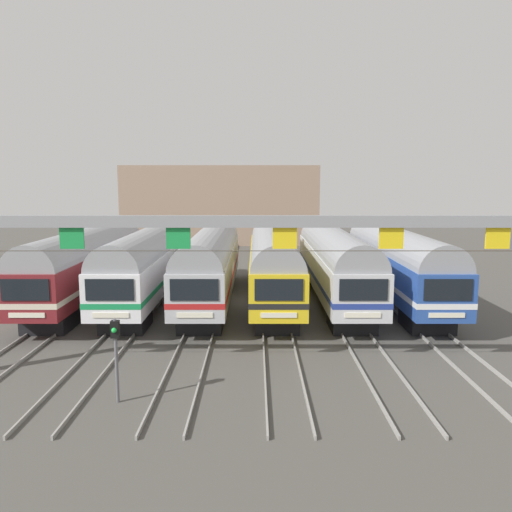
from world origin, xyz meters
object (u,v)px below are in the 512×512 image
Objects in this scene: yard_signal_mast at (115,345)px; commuter_train_stainless at (211,260)px; commuter_train_white at (149,260)px; commuter_train_silver at (334,260)px; commuter_train_blue at (395,260)px; commuter_train_yellow at (272,260)px; commuter_train_maroon at (88,260)px; catenary_gantry at (231,246)px.

commuter_train_stainless is at bearing 82.62° from yard_signal_mast.
commuter_train_silver is at bearing 0.00° from commuter_train_white.
commuter_train_blue is (15.85, 0.00, 0.00)m from commuter_train_white.
commuter_train_yellow is 16.42m from yard_signal_mast.
commuter_train_stainless is at bearing 0.00° from commuter_train_maroon.
commuter_train_maroon is 16.42m from yard_signal_mast.
commuter_train_yellow is at bearing 0.06° from commuter_train_stainless.
commuter_train_white is 0.72× the size of catenary_gantry.
commuter_train_yellow is 1.00× the size of commuter_train_silver.
commuter_train_maroon is 16.95m from catenary_gantry.
commuter_train_silver is 3.96m from commuter_train_blue.
commuter_train_stainless is 1.00× the size of commuter_train_silver.
commuter_train_maroon is 1.00× the size of commuter_train_white.
commuter_train_yellow is at bearing 180.00° from commuter_train_silver.
commuter_train_yellow is (11.89, 0.00, 0.00)m from commuter_train_maroon.
yard_signal_mast is (5.94, -15.29, -0.58)m from commuter_train_maroon.
commuter_train_white is at bearing 0.06° from commuter_train_maroon.
commuter_train_maroon is at bearing 126.29° from catenary_gantry.
catenary_gantry is 5.42m from yard_signal_mast.
commuter_train_stainless is 11.89m from commuter_train_blue.
yard_signal_mast is (-9.91, -15.30, -0.59)m from commuter_train_silver.
commuter_train_silver is at bearing 0.03° from commuter_train_stainless.
commuter_train_stainless is at bearing 98.35° from catenary_gantry.
catenary_gantry is (9.91, -13.49, 2.65)m from commuter_train_maroon.
commuter_train_silver is at bearing 66.23° from catenary_gantry.
commuter_train_silver is (7.93, 0.00, 0.00)m from commuter_train_stainless.
commuter_train_yellow and commuter_train_silver have the same top height.
commuter_train_silver is at bearing 180.00° from commuter_train_blue.
commuter_train_maroon is 1.00× the size of commuter_train_stainless.
yard_signal_mast is (-3.96, -1.80, -3.23)m from catenary_gantry.
commuter_train_yellow is at bearing 0.00° from commuter_train_white.
commuter_train_stainless is at bearing -179.94° from commuter_train_yellow.
catenary_gantry reaches higher than commuter_train_blue.
commuter_train_white is 7.93m from commuter_train_yellow.
commuter_train_stainless is at bearing -179.97° from commuter_train_silver.
commuter_train_white is at bearing 180.00° from commuter_train_silver.
commuter_train_maroon is at bearing -179.98° from commuter_train_silver.
commuter_train_silver reaches higher than commuter_train_maroon.
commuter_train_blue is at bearing 47.80° from yard_signal_mast.
commuter_train_silver is 14.99m from catenary_gantry.
commuter_train_yellow is 1.00× the size of commuter_train_blue.
commuter_train_stainless is 13.89m from catenary_gantry.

